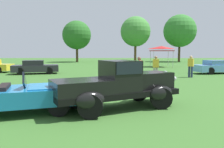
{
  "coord_description": "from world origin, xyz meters",
  "views": [
    {
      "loc": [
        0.34,
        -8.15,
        2.01
      ],
      "look_at": [
        0.3,
        2.16,
        0.96
      ],
      "focal_mm": 35.58,
      "sensor_mm": 36.0,
      "label": 1
    }
  ],
  "objects_px": {
    "spectator_near_truck": "(192,66)",
    "spectator_between_cars": "(140,70)",
    "canopy_tent_left_field": "(162,48)",
    "feature_pickup_truck": "(118,84)",
    "spectator_by_row": "(157,67)",
    "show_car_charcoal": "(36,67)",
    "show_car_skyblue": "(219,67)",
    "neighbor_convertible": "(22,95)"
  },
  "relations": [
    {
      "from": "show_car_charcoal",
      "to": "spectator_by_row",
      "type": "xyz_separation_m",
      "value": [
        10.12,
        -3.84,
        0.31
      ]
    },
    {
      "from": "show_car_charcoal",
      "to": "spectator_near_truck",
      "type": "relative_size",
      "value": 2.53
    },
    {
      "from": "feature_pickup_truck",
      "to": "show_car_charcoal",
      "type": "xyz_separation_m",
      "value": [
        -7.13,
        12.25,
        -0.27
      ]
    },
    {
      "from": "show_car_charcoal",
      "to": "spectator_near_truck",
      "type": "distance_m",
      "value": 13.34
    },
    {
      "from": "show_car_skyblue",
      "to": "feature_pickup_truck",
      "type": "bearing_deg",
      "value": -127.24
    },
    {
      "from": "spectator_between_cars",
      "to": "canopy_tent_left_field",
      "type": "relative_size",
      "value": 0.62
    },
    {
      "from": "show_car_skyblue",
      "to": "spectator_between_cars",
      "type": "relative_size",
      "value": 2.81
    },
    {
      "from": "spectator_by_row",
      "to": "show_car_charcoal",
      "type": "bearing_deg",
      "value": 159.23
    },
    {
      "from": "feature_pickup_truck",
      "to": "show_car_skyblue",
      "type": "relative_size",
      "value": 0.97
    },
    {
      "from": "spectator_between_cars",
      "to": "canopy_tent_left_field",
      "type": "xyz_separation_m",
      "value": [
        4.78,
        15.53,
        1.51
      ]
    },
    {
      "from": "neighbor_convertible",
      "to": "spectator_between_cars",
      "type": "bearing_deg",
      "value": 53.81
    },
    {
      "from": "spectator_between_cars",
      "to": "spectator_by_row",
      "type": "bearing_deg",
      "value": 59.85
    },
    {
      "from": "feature_pickup_truck",
      "to": "canopy_tent_left_field",
      "type": "xyz_separation_m",
      "value": [
        6.24,
        21.29,
        1.55
      ]
    },
    {
      "from": "show_car_skyblue",
      "to": "spectator_by_row",
      "type": "xyz_separation_m",
      "value": [
        -6.53,
        -4.13,
        0.31
      ]
    },
    {
      "from": "feature_pickup_truck",
      "to": "show_car_skyblue",
      "type": "distance_m",
      "value": 15.75
    },
    {
      "from": "neighbor_convertible",
      "to": "spectator_between_cars",
      "type": "relative_size",
      "value": 2.61
    },
    {
      "from": "feature_pickup_truck",
      "to": "show_car_charcoal",
      "type": "distance_m",
      "value": 14.17
    },
    {
      "from": "spectator_near_truck",
      "to": "show_car_skyblue",
      "type": "bearing_deg",
      "value": 40.19
    },
    {
      "from": "show_car_skyblue",
      "to": "spectator_near_truck",
      "type": "xyz_separation_m",
      "value": [
        -3.61,
        -3.05,
        0.31
      ]
    },
    {
      "from": "spectator_near_truck",
      "to": "spectator_between_cars",
      "type": "relative_size",
      "value": 1.0
    },
    {
      "from": "feature_pickup_truck",
      "to": "neighbor_convertible",
      "type": "height_order",
      "value": "feature_pickup_truck"
    },
    {
      "from": "spectator_near_truck",
      "to": "canopy_tent_left_field",
      "type": "relative_size",
      "value": 0.62
    },
    {
      "from": "feature_pickup_truck",
      "to": "neighbor_convertible",
      "type": "bearing_deg",
      "value": -170.01
    },
    {
      "from": "show_car_skyblue",
      "to": "canopy_tent_left_field",
      "type": "height_order",
      "value": "canopy_tent_left_field"
    },
    {
      "from": "spectator_between_cars",
      "to": "spectator_by_row",
      "type": "relative_size",
      "value": 1.0
    },
    {
      "from": "spectator_near_truck",
      "to": "spectator_by_row",
      "type": "xyz_separation_m",
      "value": [
        -2.93,
        -1.08,
        0.0
      ]
    },
    {
      "from": "show_car_skyblue",
      "to": "spectator_near_truck",
      "type": "relative_size",
      "value": 2.81
    },
    {
      "from": "show_car_charcoal",
      "to": "spectator_between_cars",
      "type": "distance_m",
      "value": 10.76
    },
    {
      "from": "show_car_charcoal",
      "to": "spectator_by_row",
      "type": "bearing_deg",
      "value": -20.77
    },
    {
      "from": "show_car_skyblue",
      "to": "canopy_tent_left_field",
      "type": "relative_size",
      "value": 1.75
    },
    {
      "from": "spectator_by_row",
      "to": "canopy_tent_left_field",
      "type": "distance_m",
      "value": 13.37
    },
    {
      "from": "show_car_charcoal",
      "to": "spectator_between_cars",
      "type": "xyz_separation_m",
      "value": [
        8.59,
        -6.48,
        0.31
      ]
    },
    {
      "from": "show_car_charcoal",
      "to": "show_car_skyblue",
      "type": "xyz_separation_m",
      "value": [
        16.66,
        0.29,
        0.0
      ]
    },
    {
      "from": "spectator_by_row",
      "to": "spectator_near_truck",
      "type": "bearing_deg",
      "value": 20.31
    },
    {
      "from": "spectator_between_cars",
      "to": "show_car_charcoal",
      "type": "bearing_deg",
      "value": 142.94
    },
    {
      "from": "feature_pickup_truck",
      "to": "canopy_tent_left_field",
      "type": "relative_size",
      "value": 1.7
    },
    {
      "from": "show_car_skyblue",
      "to": "spectator_between_cars",
      "type": "distance_m",
      "value": 10.54
    },
    {
      "from": "spectator_near_truck",
      "to": "show_car_charcoal",
      "type": "bearing_deg",
      "value": 168.08
    },
    {
      "from": "feature_pickup_truck",
      "to": "spectator_by_row",
      "type": "height_order",
      "value": "feature_pickup_truck"
    },
    {
      "from": "spectator_near_truck",
      "to": "canopy_tent_left_field",
      "type": "distance_m",
      "value": 11.9
    },
    {
      "from": "neighbor_convertible",
      "to": "canopy_tent_left_field",
      "type": "xyz_separation_m",
      "value": [
        9.41,
        21.85,
        1.84
      ]
    },
    {
      "from": "show_car_charcoal",
      "to": "spectator_near_truck",
      "type": "bearing_deg",
      "value": -11.92
    }
  ]
}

